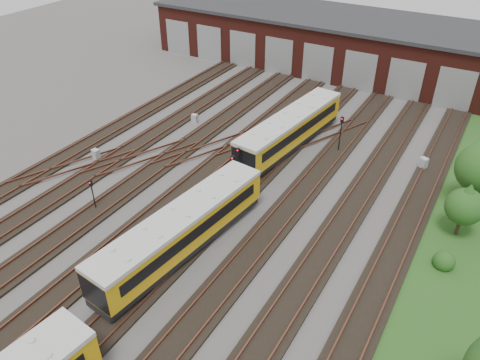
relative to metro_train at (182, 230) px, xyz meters
The scene contains 16 objects.
ground 3.57m from the metro_train, 130.52° to the right, with size 120.00×120.00×0.00m, color #4C4947.
track_network 3.26m from the metro_train, 141.05° to the right, with size 30.40×70.00×0.33m.
maintenance_shed 37.71m from the metro_train, 93.06° to the left, with size 51.00×12.50×6.35m.
grass_verge 18.73m from the metro_train, 24.25° to the left, with size 8.00×55.00×0.05m, color #284E1A.
metro_train is the anchor object (origin of this frame).
signal_mast_0 8.31m from the metro_train, behind, with size 0.25×0.24×2.55m.
signal_mast_1 7.28m from the metro_train, 94.65° to the left, with size 0.29×0.27×3.41m.
signal_mast_2 8.99m from the metro_train, 97.06° to the left, with size 0.29×0.27×3.07m.
signal_mast_3 17.98m from the metro_train, 76.80° to the left, with size 0.27×0.26×3.41m.
relay_cabinet_0 14.57m from the metro_train, 157.34° to the left, with size 0.59×0.49×0.98m, color #ACAEB2.
relay_cabinet_1 18.65m from the metro_train, 122.92° to the left, with size 0.56×0.46×0.93m, color #ACAEB2.
relay_cabinet_2 3.46m from the metro_train, 152.68° to the left, with size 0.59×0.49×0.98m, color #ACAEB2.
relay_cabinet_3 8.01m from the metro_train, 84.08° to the left, with size 0.69×0.57×1.14m, color #ACAEB2.
relay_cabinet_4 21.58m from the metro_train, 58.68° to the left, with size 0.62×0.51×1.03m, color #ACAEB2.
tree_3 18.67m from the metro_train, 35.79° to the left, with size 2.52×2.52×4.18m.
bush_0 16.63m from the metro_train, 25.53° to the left, with size 1.36×1.36×1.36m, color #1D4513.
Camera 1 is at (16.90, -15.59, 21.00)m, focal length 35.00 mm.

